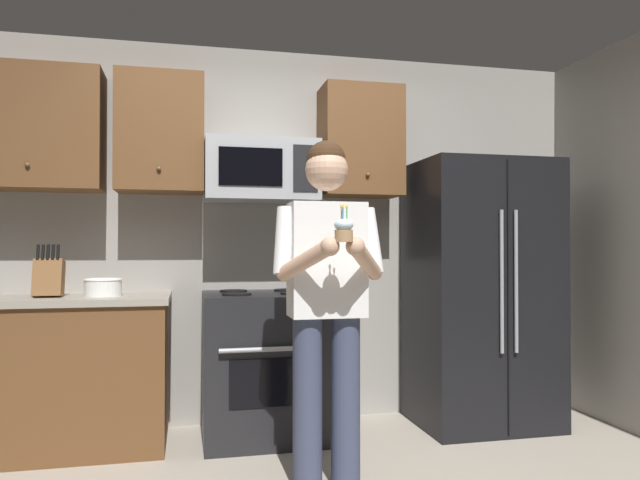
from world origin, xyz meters
The scene contains 10 objects.
wall_back centered at (0.00, 1.75, 1.30)m, with size 4.40×0.10×2.60m, color gray.
oven_range centered at (-0.15, 1.36, 0.46)m, with size 0.76×0.70×0.93m.
microwave centered at (-0.15, 1.48, 1.72)m, with size 0.74×0.41×0.40m.
refrigerator centered at (1.35, 1.32, 0.90)m, with size 0.90×0.75×1.80m.
cabinet_row_upper centered at (-0.72, 1.53, 1.95)m, with size 2.78×0.36×0.76m.
counter_left centered at (-1.45, 1.38, 0.46)m, with size 1.44×0.66×0.92m.
knife_block centered at (-1.42, 1.33, 1.04)m, with size 0.16×0.15×0.32m.
bowl_large_white centered at (-1.12, 1.34, 0.98)m, with size 0.23×0.23×0.10m.
person centered at (0.07, 0.51, 1.00)m, with size 0.60×0.48×1.76m.
cupcake centered at (0.07, 0.18, 1.29)m, with size 0.09×0.09×0.17m.
Camera 1 is at (-0.62, -2.40, 1.21)m, focal length 33.02 mm.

